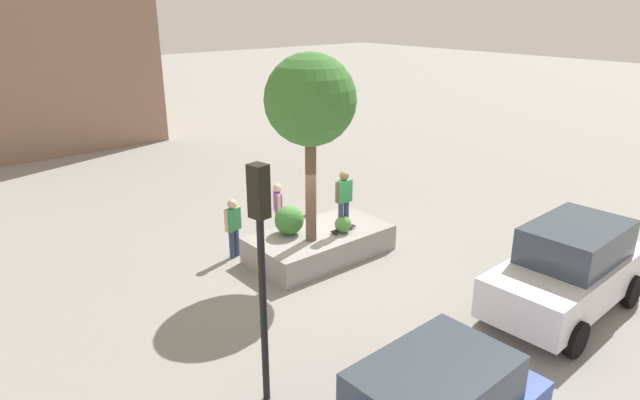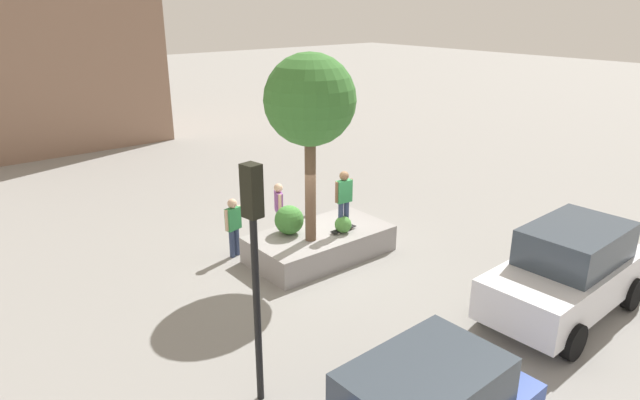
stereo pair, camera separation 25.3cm
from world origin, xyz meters
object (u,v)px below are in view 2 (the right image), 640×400
at_px(skateboard, 343,229).
at_px(police_car, 568,271).
at_px(planter_ledge, 320,244).
at_px(pedestrian_crossing, 233,223).
at_px(passerby_with_bag, 311,188).
at_px(bystander_watching, 279,206).
at_px(plaza_tree, 310,102).
at_px(traffic_light_corner, 255,246).
at_px(skateboarder, 344,196).

height_order(skateboard, police_car, police_car).
xyz_separation_m(planter_ledge, pedestrian_crossing, (1.80, -1.45, 0.59)).
bearing_deg(skateboard, passerby_with_bag, -111.91).
height_order(pedestrian_crossing, bystander_watching, pedestrian_crossing).
bearing_deg(skateboard, planter_ledge, -35.93).
distance_m(pedestrian_crossing, bystander_watching, 1.73).
relative_size(plaza_tree, traffic_light_corner, 1.12).
xyz_separation_m(planter_ledge, traffic_light_corner, (4.40, 3.83, 2.55)).
bearing_deg(plaza_tree, pedestrian_crossing, -53.18).
height_order(skateboarder, bystander_watching, skateboarder).
xyz_separation_m(skateboard, police_car, (-1.83, 5.29, 0.27)).
height_order(traffic_light_corner, bystander_watching, traffic_light_corner).
xyz_separation_m(plaza_tree, pedestrian_crossing, (1.28, -1.71, -3.34)).
bearing_deg(police_car, passerby_with_bag, -85.54).
height_order(plaza_tree, pedestrian_crossing, plaza_tree).
distance_m(skateboard, bystander_watching, 2.24).
relative_size(skateboard, police_car, 0.18).
bearing_deg(pedestrian_crossing, planter_ledge, 141.12).
bearing_deg(bystander_watching, plaza_tree, 78.46).
xyz_separation_m(traffic_light_corner, passerby_with_bag, (-6.09, -6.40, -1.99)).
bearing_deg(planter_ledge, bystander_watching, -86.69).
xyz_separation_m(skateboard, bystander_watching, (0.61, -2.14, 0.18)).
xyz_separation_m(planter_ledge, police_car, (-2.33, 5.66, 0.68)).
distance_m(skateboard, skateboarder, 0.94).
height_order(traffic_light_corner, pedestrian_crossing, traffic_light_corner).
bearing_deg(police_car, plaza_tree, -62.16).
xyz_separation_m(plaza_tree, passerby_with_bag, (-2.21, -2.83, -3.37)).
bearing_deg(traffic_light_corner, planter_ledge, -138.97).
relative_size(planter_ledge, skateboard, 4.67).
bearing_deg(planter_ledge, skateboard, 144.07).
distance_m(plaza_tree, skateboarder, 2.77).
bearing_deg(plaza_tree, skateboard, 174.01).
xyz_separation_m(planter_ledge, plaza_tree, (0.52, 0.26, 3.93)).
distance_m(police_car, traffic_light_corner, 7.23).
relative_size(skateboarder, police_car, 0.36).
xyz_separation_m(police_car, pedestrian_crossing, (4.14, -7.11, -0.09)).
bearing_deg(skateboard, bystander_watching, -74.09).
bearing_deg(traffic_light_corner, pedestrian_crossing, -116.21).
bearing_deg(plaza_tree, skateboarder, 174.01).
bearing_deg(skateboard, skateboarder, 180.00).
bearing_deg(police_car, skateboarder, -70.97).
bearing_deg(skateboarder, planter_ledge, -35.93).
distance_m(planter_ledge, skateboard, 0.75).
relative_size(plaza_tree, passerby_with_bag, 2.97).
bearing_deg(police_car, pedestrian_crossing, -59.83).
height_order(planter_ledge, police_car, police_car).
distance_m(planter_ledge, bystander_watching, 1.87).
relative_size(planter_ledge, pedestrian_crossing, 2.32).
xyz_separation_m(plaza_tree, traffic_light_corner, (3.88, 3.57, -1.38)).
relative_size(plaza_tree, skateboarder, 2.94).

